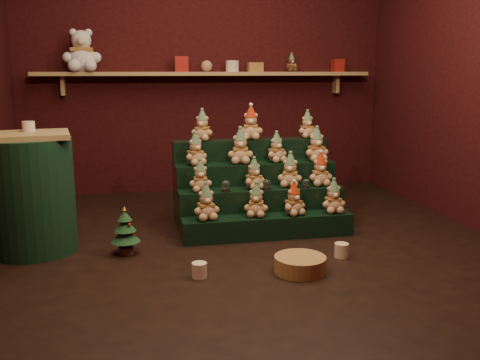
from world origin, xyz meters
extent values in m
plane|color=black|center=(0.00, 0.00, 0.00)|extent=(4.00, 4.00, 0.00)
cube|color=black|center=(0.00, 2.05, 1.40)|extent=(4.00, 0.10, 2.80)
cube|color=black|center=(0.00, -2.05, 1.40)|extent=(4.00, 0.10, 2.80)
cube|color=tan|center=(0.00, 1.87, 1.30)|extent=(3.60, 0.26, 0.04)
cube|color=tan|center=(-1.50, 1.94, 1.18)|extent=(0.04, 0.12, 0.20)
cube|color=tan|center=(1.50, 1.94, 1.18)|extent=(0.04, 0.12, 0.20)
cube|color=black|center=(0.22, 0.11, 0.09)|extent=(1.40, 0.22, 0.18)
cube|color=black|center=(0.22, 0.33, 0.18)|extent=(1.40, 0.22, 0.36)
cube|color=black|center=(0.22, 0.55, 0.27)|extent=(1.40, 0.22, 0.54)
cube|color=black|center=(0.22, 0.77, 0.36)|extent=(1.40, 0.22, 0.72)
cylinder|color=black|center=(-0.09, 0.27, 0.37)|extent=(0.07, 0.07, 0.03)
sphere|color=white|center=(-0.09, 0.27, 0.42)|extent=(0.07, 0.07, 0.07)
cylinder|color=black|center=(0.25, 0.27, 0.37)|extent=(0.06, 0.06, 0.02)
sphere|color=white|center=(0.25, 0.27, 0.42)|extent=(0.07, 0.07, 0.07)
cylinder|color=black|center=(0.60, 0.27, 0.37)|extent=(0.06, 0.06, 0.02)
sphere|color=white|center=(0.60, 0.27, 0.41)|extent=(0.06, 0.06, 0.06)
cube|color=tan|center=(-1.58, 0.15, 0.87)|extent=(0.64, 0.56, 0.04)
cylinder|color=black|center=(-1.58, 0.15, 0.43)|extent=(0.62, 0.62, 0.85)
cylinder|color=beige|center=(-1.58, 0.25, 0.93)|extent=(0.09, 0.09, 0.07)
cylinder|color=#452918|center=(-0.91, -0.07, 0.03)|extent=(0.11, 0.11, 0.05)
cone|color=#163D20|center=(-0.91, -0.07, 0.15)|extent=(0.22, 0.22, 0.11)
cone|color=#163D20|center=(-0.91, -0.07, 0.23)|extent=(0.16, 0.16, 0.10)
cone|color=#163D20|center=(-0.91, -0.07, 0.30)|extent=(0.11, 0.11, 0.08)
cone|color=gold|center=(-0.91, -0.07, 0.35)|extent=(0.03, 0.03, 0.03)
cylinder|color=beige|center=(-0.43, -0.63, 0.05)|extent=(0.10, 0.10, 0.10)
cylinder|color=beige|center=(0.63, -0.46, 0.05)|extent=(0.10, 0.10, 0.10)
cylinder|color=#AC8445|center=(0.24, -0.68, 0.05)|extent=(0.45, 0.45, 0.11)
cube|color=#A32019|center=(-0.28, 1.85, 1.40)|extent=(0.14, 0.14, 0.16)
cylinder|color=beige|center=(0.27, 1.85, 1.38)|extent=(0.14, 0.14, 0.12)
cube|color=#A32019|center=(1.48, 1.85, 1.39)|extent=(0.12, 0.12, 0.14)
sphere|color=tan|center=(-0.01, 1.85, 1.38)|extent=(0.12, 0.12, 0.12)
cube|color=#CF571D|center=(0.53, 1.85, 1.37)|extent=(0.16, 0.10, 0.10)
camera|label=1|loc=(-0.85, -3.93, 1.33)|focal=40.00mm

